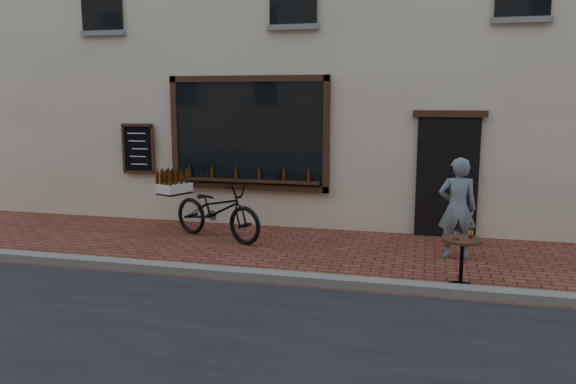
# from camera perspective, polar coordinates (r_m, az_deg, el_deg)

# --- Properties ---
(ground) EXTENTS (90.00, 90.00, 0.00)m
(ground) POSITION_cam_1_polar(r_m,az_deg,el_deg) (7.69, 1.71, -9.71)
(ground) COLOR #5E271E
(ground) RESTS_ON ground
(kerb) EXTENTS (90.00, 0.25, 0.12)m
(kerb) POSITION_cam_1_polar(r_m,az_deg,el_deg) (7.86, 2.03, -8.83)
(kerb) COLOR slate
(kerb) RESTS_ON ground
(cargo_bicycle) EXTENTS (2.44, 1.50, 1.14)m
(cargo_bicycle) POSITION_cam_1_polar(r_m,az_deg,el_deg) (10.27, -7.37, -1.74)
(cargo_bicycle) COLOR black
(cargo_bicycle) RESTS_ON ground
(bistro_table) EXTENTS (0.53, 0.53, 0.90)m
(bistro_table) POSITION_cam_1_polar(r_m,az_deg,el_deg) (7.93, 17.28, -5.91)
(bistro_table) COLOR black
(bistro_table) RESTS_ON ground
(pedestrian) EXTENTS (0.62, 0.43, 1.63)m
(pedestrian) POSITION_cam_1_polar(r_m,az_deg,el_deg) (9.25, 16.82, -1.61)
(pedestrian) COLOR slate
(pedestrian) RESTS_ON ground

